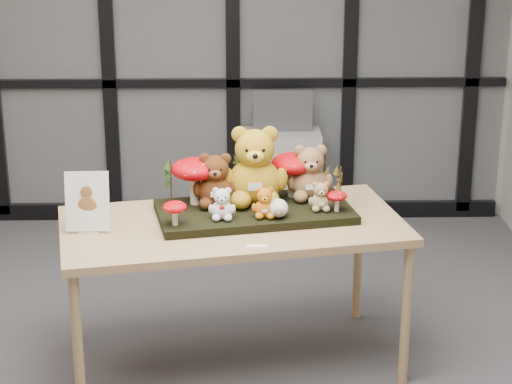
{
  "coord_description": "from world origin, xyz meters",
  "views": [
    {
      "loc": [
        0.47,
        -4.18,
        2.49
      ],
      "look_at": [
        0.57,
        0.19,
        0.99
      ],
      "focal_mm": 65.0,
      "sensor_mm": 36.0,
      "label": 1
    }
  ],
  "objects_px": {
    "bear_beige_small": "(321,194)",
    "bear_brown_medium": "(216,177)",
    "cabinet": "(282,180)",
    "mushroom_front_right": "(337,200)",
    "diorama_tray": "(254,212)",
    "mushroom_front_left": "(175,212)",
    "sign_holder": "(87,204)",
    "bear_tan_back": "(310,169)",
    "bear_small_yellow": "(265,200)",
    "bear_pooh_yellow": "(255,161)",
    "bear_white_bow": "(222,202)",
    "plush_cream_hedgehog": "(278,207)",
    "monitor": "(283,111)",
    "mushroom_back_left": "(195,179)",
    "mushroom_back_right": "(293,173)",
    "display_table": "(232,234)"
  },
  "relations": [
    {
      "from": "bear_beige_small",
      "to": "bear_brown_medium",
      "type": "bearing_deg",
      "value": 159.91
    },
    {
      "from": "cabinet",
      "to": "mushroom_front_right",
      "type": "bearing_deg",
      "value": -84.93
    },
    {
      "from": "diorama_tray",
      "to": "mushroom_front_left",
      "type": "xyz_separation_m",
      "value": [
        -0.4,
        -0.24,
        0.09
      ]
    },
    {
      "from": "mushroom_front_left",
      "to": "sign_holder",
      "type": "xyz_separation_m",
      "value": [
        -0.43,
        0.03,
        0.03
      ]
    },
    {
      "from": "bear_tan_back",
      "to": "bear_small_yellow",
      "type": "height_order",
      "value": "bear_tan_back"
    },
    {
      "from": "bear_beige_small",
      "to": "bear_pooh_yellow",
      "type": "bearing_deg",
      "value": 148.17
    },
    {
      "from": "mushroom_front_left",
      "to": "cabinet",
      "type": "bearing_deg",
      "value": 73.7
    },
    {
      "from": "bear_white_bow",
      "to": "bear_beige_small",
      "type": "xyz_separation_m",
      "value": [
        0.5,
        0.12,
        -0.01
      ]
    },
    {
      "from": "plush_cream_hedgehog",
      "to": "cabinet",
      "type": "xyz_separation_m",
      "value": [
        0.13,
        2.08,
        -0.54
      ]
    },
    {
      "from": "mushroom_front_right",
      "to": "monitor",
      "type": "bearing_deg",
      "value": 95.02
    },
    {
      "from": "mushroom_front_left",
      "to": "cabinet",
      "type": "distance_m",
      "value": 2.34
    },
    {
      "from": "mushroom_back_left",
      "to": "mushroom_front_left",
      "type": "distance_m",
      "value": 0.33
    },
    {
      "from": "bear_tan_back",
      "to": "bear_small_yellow",
      "type": "relative_size",
      "value": 1.86
    },
    {
      "from": "bear_brown_medium",
      "to": "mushroom_front_right",
      "type": "distance_m",
      "value": 0.64
    },
    {
      "from": "bear_small_yellow",
      "to": "mushroom_front_right",
      "type": "relative_size",
      "value": 1.49
    },
    {
      "from": "bear_tan_back",
      "to": "mushroom_back_left",
      "type": "relative_size",
      "value": 1.2
    },
    {
      "from": "bear_brown_medium",
      "to": "bear_small_yellow",
      "type": "distance_m",
      "value": 0.32
    },
    {
      "from": "cabinet",
      "to": "bear_small_yellow",
      "type": "bearing_deg",
      "value": -95.36
    },
    {
      "from": "mushroom_back_right",
      "to": "cabinet",
      "type": "height_order",
      "value": "mushroom_back_right"
    },
    {
      "from": "cabinet",
      "to": "bear_white_bow",
      "type": "bearing_deg",
      "value": -101.01
    },
    {
      "from": "bear_pooh_yellow",
      "to": "bear_tan_back",
      "type": "distance_m",
      "value": 0.31
    },
    {
      "from": "bear_white_bow",
      "to": "sign_holder",
      "type": "relative_size",
      "value": 0.59
    },
    {
      "from": "bear_brown_medium",
      "to": "mushroom_back_left",
      "type": "bearing_deg",
      "value": 156.47
    },
    {
      "from": "bear_small_yellow",
      "to": "bear_white_bow",
      "type": "distance_m",
      "value": 0.21
    },
    {
      "from": "plush_cream_hedgehog",
      "to": "mushroom_back_left",
      "type": "distance_m",
      "value": 0.48
    },
    {
      "from": "mushroom_front_right",
      "to": "cabinet",
      "type": "xyz_separation_m",
      "value": [
        -0.18,
        2.0,
        -0.55
      ]
    },
    {
      "from": "bear_small_yellow",
      "to": "mushroom_front_right",
      "type": "xyz_separation_m",
      "value": [
        0.37,
        0.08,
        -0.03
      ]
    },
    {
      "from": "bear_tan_back",
      "to": "sign_holder",
      "type": "distance_m",
      "value": 1.18
    },
    {
      "from": "display_table",
      "to": "bear_small_yellow",
      "type": "height_order",
      "value": "bear_small_yellow"
    },
    {
      "from": "mushroom_back_right",
      "to": "bear_tan_back",
      "type": "bearing_deg",
      "value": -21.17
    },
    {
      "from": "plush_cream_hedgehog",
      "to": "bear_white_bow",
      "type": "bearing_deg",
      "value": 172.41
    },
    {
      "from": "mushroom_back_left",
      "to": "monitor",
      "type": "relative_size",
      "value": 0.64
    },
    {
      "from": "bear_tan_back",
      "to": "bear_white_bow",
      "type": "relative_size",
      "value": 1.79
    },
    {
      "from": "display_table",
      "to": "bear_pooh_yellow",
      "type": "bearing_deg",
      "value": 45.87
    },
    {
      "from": "mushroom_back_right",
      "to": "mushroom_front_right",
      "type": "height_order",
      "value": "mushroom_back_right"
    },
    {
      "from": "mushroom_front_left",
      "to": "mushroom_back_right",
      "type": "bearing_deg",
      "value": 34.95
    },
    {
      "from": "mushroom_back_left",
      "to": "cabinet",
      "type": "height_order",
      "value": "mushroom_back_left"
    },
    {
      "from": "diorama_tray",
      "to": "mushroom_front_left",
      "type": "bearing_deg",
      "value": -159.98
    },
    {
      "from": "sign_holder",
      "to": "bear_beige_small",
      "type": "bearing_deg",
      "value": 7.55
    },
    {
      "from": "mushroom_back_left",
      "to": "mushroom_front_left",
      "type": "xyz_separation_m",
      "value": [
        -0.09,
        -0.31,
        -0.07
      ]
    },
    {
      "from": "bear_small_yellow",
      "to": "mushroom_front_left",
      "type": "xyz_separation_m",
      "value": [
        -0.44,
        -0.11,
        -0.02
      ]
    },
    {
      "from": "bear_white_bow",
      "to": "sign_holder",
      "type": "bearing_deg",
      "value": 173.68
    },
    {
      "from": "display_table",
      "to": "bear_brown_medium",
      "type": "xyz_separation_m",
      "value": [
        -0.09,
        0.14,
        0.26
      ]
    },
    {
      "from": "mushroom_front_left",
      "to": "bear_white_bow",
      "type": "bearing_deg",
      "value": 20.55
    },
    {
      "from": "monitor",
      "to": "mushroom_front_left",
      "type": "bearing_deg",
      "value": -106.17
    },
    {
      "from": "mushroom_back_left",
      "to": "bear_small_yellow",
      "type": "bearing_deg",
      "value": -29.99
    },
    {
      "from": "bear_pooh_yellow",
      "to": "bear_beige_small",
      "type": "relative_size",
      "value": 2.7
    },
    {
      "from": "bear_small_yellow",
      "to": "mushroom_back_left",
      "type": "bearing_deg",
      "value": 138.93
    },
    {
      "from": "mushroom_back_left",
      "to": "display_table",
      "type": "bearing_deg",
      "value": -40.17
    },
    {
      "from": "diorama_tray",
      "to": "mushroom_back_left",
      "type": "height_order",
      "value": "mushroom_back_left"
    }
  ]
}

